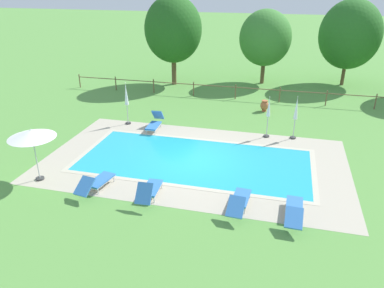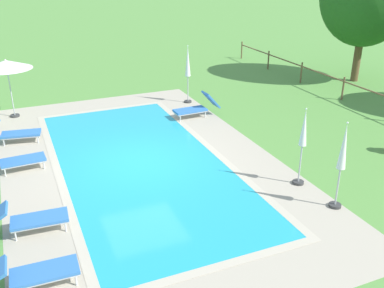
% 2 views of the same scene
% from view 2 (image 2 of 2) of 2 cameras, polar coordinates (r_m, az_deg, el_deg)
% --- Properties ---
extents(ground_plane, '(160.00, 160.00, 0.00)m').
position_cam_2_polar(ground_plane, '(13.82, -6.77, -2.38)').
color(ground_plane, '#599342').
extents(pool_deck_paving, '(14.15, 8.20, 0.01)m').
position_cam_2_polar(pool_deck_paving, '(13.82, -6.77, -2.37)').
color(pool_deck_paving, '#B2A893').
rests_on(pool_deck_paving, ground).
extents(swimming_pool_water, '(10.69, 4.75, 0.01)m').
position_cam_2_polar(swimming_pool_water, '(13.82, -6.77, -2.37)').
color(swimming_pool_water, '#23A8C1').
rests_on(swimming_pool_water, ground).
extents(pool_coping_rim, '(11.17, 5.23, 0.01)m').
position_cam_2_polar(pool_coping_rim, '(13.82, -6.77, -2.35)').
color(pool_coping_rim, '#C0B59F').
rests_on(pool_coping_rim, ground).
extents(sun_lounger_north_near_steps, '(0.68, 1.91, 0.96)m').
position_cam_2_polar(sun_lounger_north_near_steps, '(17.48, 0.56, 4.82)').
color(sun_lounger_north_near_steps, '#3370BC').
rests_on(sun_lounger_north_near_steps, ground).
extents(sun_lounger_north_mid, '(0.93, 2.09, 0.81)m').
position_cam_2_polar(sun_lounger_north_mid, '(16.24, -22.53, 1.36)').
color(sun_lounger_north_mid, '#3370BC').
rests_on(sun_lounger_north_mid, ground).
extents(sun_lounger_north_far, '(0.66, 2.09, 0.71)m').
position_cam_2_polar(sun_lounger_north_far, '(9.33, -20.66, -15.62)').
color(sun_lounger_north_far, '#3370BC').
rests_on(sun_lounger_north_far, ground).
extents(sun_lounger_north_end, '(0.71, 1.94, 0.95)m').
position_cam_2_polar(sun_lounger_north_end, '(14.07, -22.42, -1.88)').
color(sun_lounger_north_end, '#3370BC').
rests_on(sun_lounger_north_end, ground).
extents(sun_lounger_south_near_corner, '(0.73, 2.06, 0.79)m').
position_cam_2_polar(sun_lounger_south_near_corner, '(10.96, -20.91, -9.21)').
color(sun_lounger_south_near_corner, '#3370BC').
rests_on(sun_lounger_south_near_corner, ground).
extents(patio_umbrella_open_foreground, '(1.93, 1.93, 2.34)m').
position_cam_2_polar(patio_umbrella_open_foreground, '(18.44, -23.16, 9.49)').
color(patio_umbrella_open_foreground, '#383838').
rests_on(patio_umbrella_open_foreground, ground).
extents(patio_umbrella_closed_row_west, '(0.32, 0.32, 2.52)m').
position_cam_2_polar(patio_umbrella_closed_row_west, '(18.90, -0.55, 10.14)').
color(patio_umbrella_closed_row_west, '#383838').
rests_on(patio_umbrella_closed_row_west, ground).
extents(patio_umbrella_closed_row_mid_west, '(0.32, 0.32, 2.28)m').
position_cam_2_polar(patio_umbrella_closed_row_mid_west, '(12.25, 14.35, 0.84)').
color(patio_umbrella_closed_row_mid_west, '#383838').
rests_on(patio_umbrella_closed_row_mid_west, ground).
extents(patio_umbrella_closed_row_centre, '(0.32, 0.32, 2.36)m').
position_cam_2_polar(patio_umbrella_closed_row_centre, '(11.33, 19.12, -1.39)').
color(patio_umbrella_closed_row_centre, '#383838').
rests_on(patio_umbrella_closed_row_centre, ground).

